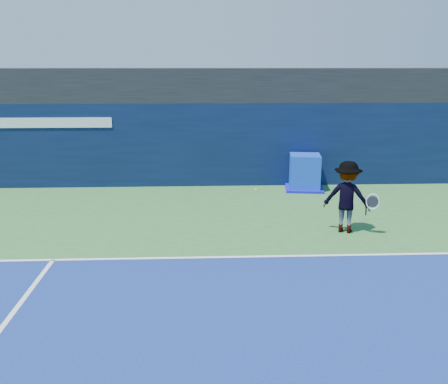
{
  "coord_description": "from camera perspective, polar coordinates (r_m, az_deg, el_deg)",
  "views": [
    {
      "loc": [
        -1.57,
        -7.79,
        4.33
      ],
      "look_at": [
        -1.0,
        5.2,
        1.0
      ],
      "focal_mm": 40.0,
      "sensor_mm": 36.0,
      "label": 1
    }
  ],
  "objects": [
    {
      "name": "ground",
      "position": [
        9.05,
        8.05,
        -14.38
      ],
      "size": [
        80.0,
        80.0,
        0.0
      ],
      "primitive_type": "plane",
      "color": "#316D31",
      "rests_on": "ground"
    },
    {
      "name": "baseline",
      "position": [
        11.72,
        5.4,
        -7.32
      ],
      "size": [
        24.0,
        0.1,
        0.01
      ],
      "primitive_type": "cube",
      "color": "white",
      "rests_on": "ground"
    },
    {
      "name": "stadium_band",
      "position": [
        19.36,
        2.18,
        12.2
      ],
      "size": [
        36.0,
        3.0,
        1.2
      ],
      "primitive_type": "cube",
      "color": "black",
      "rests_on": "back_wall_assembly"
    },
    {
      "name": "back_wall_assembly",
      "position": [
        18.57,
        2.36,
        5.59
      ],
      "size": [
        36.0,
        1.03,
        3.0
      ],
      "color": "#091636",
      "rests_on": "ground"
    },
    {
      "name": "equipment_cart",
      "position": [
        17.95,
        9.19,
        2.1
      ],
      "size": [
        1.46,
        1.46,
        1.25
      ],
      "color": "#0E37C5",
      "rests_on": "ground"
    },
    {
      "name": "tennis_player",
      "position": [
        13.5,
        13.88,
        -0.55
      ],
      "size": [
        1.47,
        1.13,
        1.91
      ],
      "color": "white",
      "rests_on": "ground"
    },
    {
      "name": "tennis_ball",
      "position": [
        13.16,
        3.66,
        0.31
      ],
      "size": [
        0.06,
        0.06,
        0.06
      ],
      "color": "#C9DB18",
      "rests_on": "ground"
    }
  ]
}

